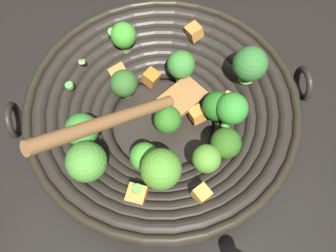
# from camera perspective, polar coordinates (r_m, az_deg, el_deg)

# --- Properties ---
(ground_plane) EXTENTS (4.00, 4.00, 0.00)m
(ground_plane) POSITION_cam_1_polar(r_m,az_deg,el_deg) (0.59, -0.83, 0.06)
(ground_plane) COLOR black
(wok) EXTENTS (0.44, 0.41, 0.21)m
(wok) POSITION_cam_1_polar(r_m,az_deg,el_deg) (0.53, -0.84, 2.63)
(wok) COLOR black
(wok) RESTS_ON ground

